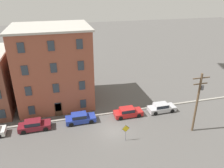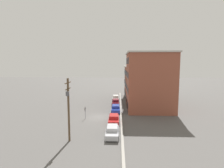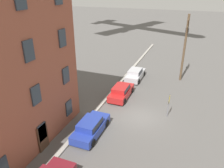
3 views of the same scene
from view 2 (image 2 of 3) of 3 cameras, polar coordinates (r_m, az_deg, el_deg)
ground_plane at (r=35.05m, az=-4.49°, el=-10.76°), size 200.00×200.00×0.00m
kerb_strip at (r=34.81m, az=3.02°, el=-10.73°), size 56.00×0.36×0.16m
apartment_corner at (r=53.54m, az=9.36°, el=0.59°), size 11.72×9.88×9.81m
apartment_midblock at (r=41.20m, az=11.94°, el=0.98°), size 12.08×10.43×13.00m
car_white at (r=50.68m, az=1.21°, el=-4.43°), size 4.40×1.92×1.43m
car_maroon at (r=44.96m, az=1.18°, el=-5.85°), size 4.40×1.92×1.43m
car_blue at (r=38.66m, az=1.23°, el=-7.93°), size 4.40×1.92×1.43m
car_red at (r=31.61m, az=0.59°, el=-11.26°), size 4.40×1.92×1.43m
car_silver at (r=26.29m, az=0.10°, el=-15.05°), size 4.40×1.92×1.43m
caution_sign at (r=34.02m, az=-8.77°, el=-8.55°), size 1.04×0.08×2.40m
utility_pole at (r=24.08m, az=-14.05°, el=-7.09°), size 2.40×0.44×8.58m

